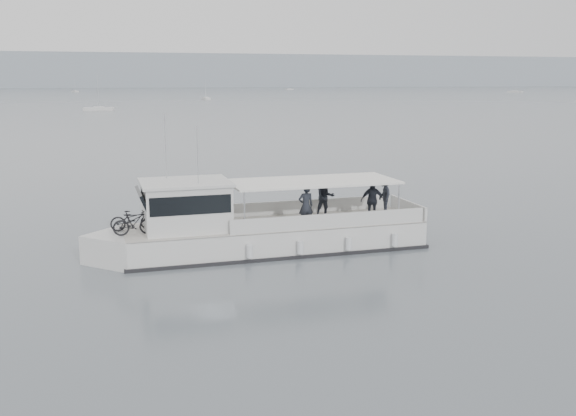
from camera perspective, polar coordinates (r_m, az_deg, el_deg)
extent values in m
plane|color=#545D63|center=(27.96, 4.57, -1.93)|extent=(1400.00, 1400.00, 0.00)
cube|color=#939EA8|center=(585.67, -14.88, 11.70)|extent=(1400.00, 90.00, 28.00)
cube|color=silver|center=(24.55, -1.13, -2.76)|extent=(11.32, 3.28, 1.22)
cube|color=silver|center=(23.70, -14.36, -3.63)|extent=(3.05, 3.05, 1.22)
cube|color=beige|center=(24.41, -1.13, -1.37)|extent=(11.32, 3.28, 0.06)
cube|color=black|center=(24.65, -1.12, -3.60)|extent=(11.51, 3.39, 0.17)
cube|color=silver|center=(26.19, 1.56, 0.13)|extent=(7.50, 0.28, 0.56)
cube|color=silver|center=(23.53, 3.79, -1.18)|extent=(7.50, 0.28, 0.56)
cube|color=silver|center=(26.39, 10.61, 0.02)|extent=(0.17, 3.00, 0.56)
cube|color=silver|center=(23.57, -9.06, 0.12)|extent=(3.06, 2.60, 1.69)
cube|color=black|center=(23.39, -12.60, 0.26)|extent=(0.58, 2.36, 1.09)
cube|color=black|center=(23.51, -9.08, 0.80)|extent=(2.88, 2.64, 0.66)
cube|color=silver|center=(23.41, -9.13, 2.26)|extent=(3.25, 2.80, 0.09)
cube|color=white|center=(24.56, 2.23, 2.38)|extent=(6.44, 2.97, 0.08)
cylinder|color=silver|center=(22.64, -3.89, -0.40)|extent=(0.06, 0.06, 1.55)
cylinder|color=silver|center=(25.16, -5.24, 0.77)|extent=(0.06, 0.06, 1.55)
cylinder|color=silver|center=(24.66, 9.82, 0.43)|extent=(0.06, 0.06, 1.55)
cylinder|color=silver|center=(26.99, 7.33, 1.44)|extent=(0.06, 0.06, 1.55)
cylinder|color=silver|center=(24.02, -10.83, 5.37)|extent=(0.03, 0.03, 2.44)
cylinder|color=silver|center=(22.68, -8.04, 4.64)|extent=(0.03, 0.03, 2.06)
cylinder|color=silver|center=(22.65, -3.42, -3.86)|extent=(0.23, 0.23, 0.47)
cylinder|color=silver|center=(23.14, 1.11, -3.51)|extent=(0.23, 0.23, 0.47)
cylinder|color=silver|center=(23.77, 5.42, -3.16)|extent=(0.23, 0.23, 0.47)
cylinder|color=silver|center=(24.53, 9.48, -2.82)|extent=(0.23, 0.23, 0.47)
imported|color=black|center=(23.85, -13.62, -0.96)|extent=(1.62, 0.60, 0.84)
imported|color=black|center=(23.11, -13.51, -1.28)|extent=(1.49, 0.45, 0.89)
imported|color=#23262F|center=(23.73, 1.60, 0.20)|extent=(0.59, 0.40, 1.58)
imported|color=#23262F|center=(25.55, 3.32, 0.99)|extent=(0.78, 0.62, 1.58)
imported|color=#23262F|center=(25.00, 7.52, 0.68)|extent=(0.98, 0.56, 1.58)
imported|color=#23262F|center=(26.23, 8.54, 1.15)|extent=(0.72, 1.09, 1.58)
cube|color=silver|center=(362.92, -18.40, 9.80)|extent=(4.03, 6.50, 0.75)
cube|color=silver|center=(362.91, -18.40, 9.85)|extent=(2.39, 2.64, 0.45)
cylinder|color=silver|center=(362.87, -18.43, 10.38)|extent=(0.08, 0.08, 6.82)
cube|color=silver|center=(142.86, -16.45, 8.43)|extent=(6.38, 2.75, 0.75)
cube|color=silver|center=(142.84, -16.46, 8.55)|extent=(2.37, 1.99, 0.45)
cylinder|color=silver|center=(142.75, -16.54, 9.91)|extent=(0.08, 0.08, 6.80)
cube|color=silver|center=(215.82, -7.31, 9.62)|extent=(2.47, 5.43, 0.75)
cube|color=silver|center=(215.81, -7.31, 9.70)|extent=(1.73, 2.04, 0.45)
cylinder|color=silver|center=(215.75, -7.33, 10.46)|extent=(0.08, 0.08, 5.76)
cube|color=silver|center=(355.27, 19.54, 9.71)|extent=(6.19, 7.68, 0.75)
cube|color=silver|center=(355.26, 19.54, 9.76)|extent=(3.23, 3.39, 0.45)
cylinder|color=silver|center=(355.22, 19.59, 10.43)|extent=(0.08, 0.08, 8.35)
cube|color=silver|center=(426.59, 0.13, 10.51)|extent=(6.01, 4.16, 0.75)
cube|color=silver|center=(426.58, 0.13, 10.55)|extent=(2.52, 2.33, 0.45)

